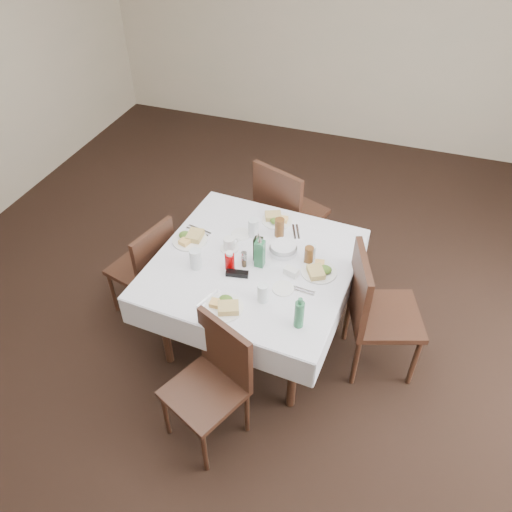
# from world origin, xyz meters

# --- Properties ---
(ground_plane) EXTENTS (7.00, 7.00, 0.00)m
(ground_plane) POSITION_xyz_m (0.00, 0.00, 0.00)
(ground_plane) COLOR black
(room_shell) EXTENTS (6.04, 7.04, 2.80)m
(room_shell) POSITION_xyz_m (0.00, 0.00, 1.71)
(room_shell) COLOR beige
(room_shell) RESTS_ON ground
(dining_table) EXTENTS (1.41, 1.41, 0.76)m
(dining_table) POSITION_xyz_m (-0.01, 0.04, 0.68)
(dining_table) COLOR black
(dining_table) RESTS_ON ground
(chair_north) EXTENTS (0.62, 0.62, 1.01)m
(chair_north) POSITION_xyz_m (-0.04, 0.94, 0.58)
(chair_north) COLOR black
(chair_north) RESTS_ON ground
(chair_south) EXTENTS (0.56, 0.56, 0.89)m
(chair_south) POSITION_xyz_m (0.02, -0.76, 0.51)
(chair_south) COLOR black
(chair_south) RESTS_ON ground
(chair_east) EXTENTS (0.60, 0.60, 0.99)m
(chair_east) POSITION_xyz_m (0.84, 0.08, 0.57)
(chair_east) COLOR black
(chair_east) RESTS_ON ground
(chair_west) EXTENTS (0.50, 0.50, 0.87)m
(chair_west) POSITION_xyz_m (-0.86, 0.02, 0.50)
(chair_west) COLOR black
(chair_west) RESTS_ON ground
(meal_north) EXTENTS (0.23, 0.23, 0.05)m
(meal_north) POSITION_xyz_m (0.00, 0.53, 0.78)
(meal_north) COLOR white
(meal_north) RESTS_ON dining_table
(meal_south) EXTENTS (0.25, 0.25, 0.05)m
(meal_south) POSITION_xyz_m (-0.03, -0.43, 0.78)
(meal_south) COLOR white
(meal_south) RESTS_ON dining_table
(meal_east) EXTENTS (0.24, 0.24, 0.05)m
(meal_east) POSITION_xyz_m (0.45, 0.08, 0.78)
(meal_east) COLOR white
(meal_east) RESTS_ON dining_table
(meal_west) EXTENTS (0.25, 0.25, 0.06)m
(meal_west) POSITION_xyz_m (-0.51, 0.11, 0.78)
(meal_west) COLOR white
(meal_west) RESTS_ON dining_table
(side_plate_a) EXTENTS (0.14, 0.14, 0.01)m
(side_plate_a) POSITION_xyz_m (-0.19, 0.29, 0.77)
(side_plate_a) COLOR white
(side_plate_a) RESTS_ON dining_table
(side_plate_b) EXTENTS (0.14, 0.14, 0.01)m
(side_plate_b) POSITION_xyz_m (0.26, -0.15, 0.77)
(side_plate_b) COLOR white
(side_plate_b) RESTS_ON dining_table
(water_n) EXTENTS (0.07, 0.07, 0.14)m
(water_n) POSITION_xyz_m (-0.10, 0.32, 0.83)
(water_n) COLOR silver
(water_n) RESTS_ON dining_table
(water_s) EXTENTS (0.07, 0.07, 0.13)m
(water_s) POSITION_xyz_m (0.17, -0.28, 0.83)
(water_s) COLOR silver
(water_s) RESTS_ON dining_table
(water_e) EXTENTS (0.06, 0.06, 0.11)m
(water_e) POSITION_xyz_m (0.36, 0.20, 0.82)
(water_e) COLOR silver
(water_e) RESTS_ON dining_table
(water_w) EXTENTS (0.08, 0.08, 0.14)m
(water_w) POSITION_xyz_m (-0.35, -0.14, 0.83)
(water_w) COLOR silver
(water_w) RESTS_ON dining_table
(iced_tea_a) EXTENTS (0.07, 0.07, 0.15)m
(iced_tea_a) POSITION_xyz_m (0.08, 0.37, 0.83)
(iced_tea_a) COLOR brown
(iced_tea_a) RESTS_ON dining_table
(iced_tea_b) EXTENTS (0.06, 0.06, 0.13)m
(iced_tea_b) POSITION_xyz_m (0.35, 0.16, 0.83)
(iced_tea_b) COLOR brown
(iced_tea_b) RESTS_ON dining_table
(bread_basket) EXTENTS (0.20, 0.20, 0.06)m
(bread_basket) POSITION_xyz_m (0.16, 0.20, 0.79)
(bread_basket) COLOR silver
(bread_basket) RESTS_ON dining_table
(oil_cruet_dark) EXTENTS (0.06, 0.06, 0.23)m
(oil_cruet_dark) POSITION_xyz_m (0.02, 0.08, 0.86)
(oil_cruet_dark) COLOR black
(oil_cruet_dark) RESTS_ON dining_table
(oil_cruet_green) EXTENTS (0.06, 0.06, 0.26)m
(oil_cruet_green) POSITION_xyz_m (0.05, 0.02, 0.87)
(oil_cruet_green) COLOR #296B43
(oil_cruet_green) RESTS_ON dining_table
(ketchup_bottle) EXTENTS (0.07, 0.07, 0.14)m
(ketchup_bottle) POSITION_xyz_m (-0.13, -0.07, 0.83)
(ketchup_bottle) COLOR #9D0203
(ketchup_bottle) RESTS_ON dining_table
(salt_shaker) EXTENTS (0.04, 0.04, 0.09)m
(salt_shaker) POSITION_xyz_m (-0.06, 0.01, 0.81)
(salt_shaker) COLOR white
(salt_shaker) RESTS_ON dining_table
(pepper_shaker) EXTENTS (0.03, 0.03, 0.07)m
(pepper_shaker) POSITION_xyz_m (-0.05, -0.02, 0.80)
(pepper_shaker) COLOR #403321
(pepper_shaker) RESTS_ON dining_table
(coffee_mug) EXTENTS (0.13, 0.13, 0.09)m
(coffee_mug) POSITION_xyz_m (-0.21, 0.11, 0.80)
(coffee_mug) COLOR white
(coffee_mug) RESTS_ON dining_table
(sunglasses) EXTENTS (0.16, 0.07, 0.03)m
(sunglasses) POSITION_xyz_m (-0.06, -0.12, 0.78)
(sunglasses) COLOR black
(sunglasses) RESTS_ON dining_table
(green_bottle) EXTENTS (0.06, 0.06, 0.22)m
(green_bottle) POSITION_xyz_m (0.44, -0.41, 0.86)
(green_bottle) COLOR #296B43
(green_bottle) RESTS_ON dining_table
(sugar_caddy) EXTENTS (0.11, 0.08, 0.05)m
(sugar_caddy) POSITION_xyz_m (0.27, 0.00, 0.79)
(sugar_caddy) COLOR white
(sugar_caddy) RESTS_ON dining_table
(cutlery_n) EXTENTS (0.10, 0.18, 0.01)m
(cutlery_n) POSITION_xyz_m (0.18, 0.45, 0.77)
(cutlery_n) COLOR silver
(cutlery_n) RESTS_ON dining_table
(cutlery_s) EXTENTS (0.11, 0.19, 0.01)m
(cutlery_s) POSITION_xyz_m (-0.15, -0.39, 0.77)
(cutlery_s) COLOR silver
(cutlery_s) RESTS_ON dining_table
(cutlery_e) EXTENTS (0.16, 0.05, 0.01)m
(cutlery_e) POSITION_xyz_m (0.39, -0.12, 0.77)
(cutlery_e) COLOR silver
(cutlery_e) RESTS_ON dining_table
(cutlery_w) EXTENTS (0.20, 0.09, 0.01)m
(cutlery_w) POSITION_xyz_m (-0.50, 0.23, 0.77)
(cutlery_w) COLOR silver
(cutlery_w) RESTS_ON dining_table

